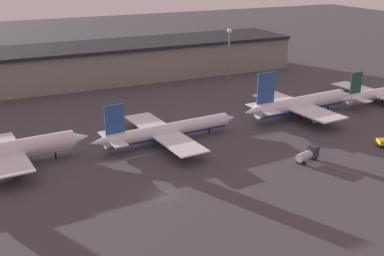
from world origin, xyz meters
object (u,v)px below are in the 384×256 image
Objects in this scene: airplane_1 at (6,152)px; service_vehicle_4 at (308,154)px; airplane_2 at (167,131)px; airplane_4 at (382,93)px; airplane_3 at (300,104)px.

airplane_1 is 5.78× the size of service_vehicle_4.
service_vehicle_4 is (24.80, -25.37, -1.34)m from airplane_2.
airplane_4 is 59.41m from service_vehicle_4.
airplane_3 reaches higher than service_vehicle_4.
airplane_1 is at bearing 174.19° from airplane_2.
airplane_2 is at bearing -5.81° from airplane_1.
airplane_1 reaches higher than service_vehicle_4.
airplane_1 is 38.73m from airplane_2.
service_vehicle_4 is (-18.70, -27.83, -2.06)m from airplane_3.
airplane_1 is 0.93× the size of airplane_2.
service_vehicle_4 is at bearing -50.39° from airplane_2.
airplane_3 is at bearing 176.43° from airplane_4.
airplane_3 is 33.43m from airplane_4.
airplane_4 is at bearing -3.57° from airplane_3.
airplane_3 is (82.21, 1.74, -0.08)m from airplane_1.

